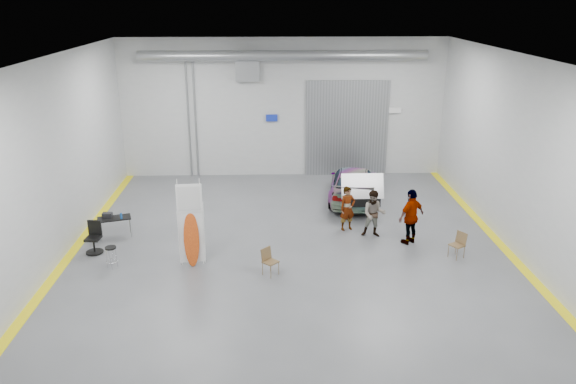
{
  "coord_description": "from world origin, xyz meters",
  "views": [
    {
      "loc": [
        -0.61,
        -16.12,
        7.65
      ],
      "look_at": [
        -0.02,
        1.33,
        1.5
      ],
      "focal_mm": 35.0,
      "sensor_mm": 36.0,
      "label": 1
    }
  ],
  "objects_px": {
    "person_a": "(347,208)",
    "folding_chair_far": "(456,250)",
    "sedan_car": "(353,184)",
    "folding_chair_near": "(271,267)",
    "shop_stool": "(112,257)",
    "person_b": "(374,214)",
    "office_chair": "(94,239)",
    "surfboard_display": "(190,231)",
    "work_table": "(112,218)",
    "person_c": "(411,217)"
  },
  "relations": [
    {
      "from": "surfboard_display",
      "to": "shop_stool",
      "type": "distance_m",
      "value": 2.47
    },
    {
      "from": "person_b",
      "to": "office_chair",
      "type": "bearing_deg",
      "value": -164.88
    },
    {
      "from": "person_b",
      "to": "shop_stool",
      "type": "bearing_deg",
      "value": -156.88
    },
    {
      "from": "office_chair",
      "to": "folding_chair_far",
      "type": "bearing_deg",
      "value": 1.67
    },
    {
      "from": "folding_chair_far",
      "to": "office_chair",
      "type": "relative_size",
      "value": 0.8
    },
    {
      "from": "person_b",
      "to": "folding_chair_near",
      "type": "height_order",
      "value": "person_b"
    },
    {
      "from": "work_table",
      "to": "shop_stool",
      "type": "bearing_deg",
      "value": -76.78
    },
    {
      "from": "person_b",
      "to": "folding_chair_near",
      "type": "relative_size",
      "value": 2.0
    },
    {
      "from": "person_b",
      "to": "person_a",
      "type": "bearing_deg",
      "value": 152.13
    },
    {
      "from": "sedan_car",
      "to": "person_b",
      "type": "height_order",
      "value": "person_b"
    },
    {
      "from": "surfboard_display",
      "to": "person_a",
      "type": "bearing_deg",
      "value": 22.17
    },
    {
      "from": "surfboard_display",
      "to": "shop_stool",
      "type": "bearing_deg",
      "value": 177.05
    },
    {
      "from": "shop_stool",
      "to": "person_a",
      "type": "bearing_deg",
      "value": 19.72
    },
    {
      "from": "sedan_car",
      "to": "shop_stool",
      "type": "xyz_separation_m",
      "value": [
        -7.97,
        -5.65,
        -0.31
      ]
    },
    {
      "from": "folding_chair_near",
      "to": "office_chair",
      "type": "distance_m",
      "value": 5.77
    },
    {
      "from": "sedan_car",
      "to": "folding_chair_near",
      "type": "relative_size",
      "value": 5.53
    },
    {
      "from": "person_a",
      "to": "person_b",
      "type": "xyz_separation_m",
      "value": [
        0.8,
        -0.6,
        0.03
      ]
    },
    {
      "from": "person_a",
      "to": "surfboard_display",
      "type": "height_order",
      "value": "surfboard_display"
    },
    {
      "from": "person_c",
      "to": "work_table",
      "type": "relative_size",
      "value": 1.57
    },
    {
      "from": "folding_chair_near",
      "to": "folding_chair_far",
      "type": "relative_size",
      "value": 0.99
    },
    {
      "from": "person_a",
      "to": "folding_chair_far",
      "type": "height_order",
      "value": "person_a"
    },
    {
      "from": "work_table",
      "to": "person_b",
      "type": "bearing_deg",
      "value": -1.79
    },
    {
      "from": "shop_stool",
      "to": "sedan_car",
      "type": "bearing_deg",
      "value": 35.33
    },
    {
      "from": "person_b",
      "to": "surfboard_display",
      "type": "relative_size",
      "value": 0.59
    },
    {
      "from": "sedan_car",
      "to": "work_table",
      "type": "bearing_deg",
      "value": 30.93
    },
    {
      "from": "surfboard_display",
      "to": "person_c",
      "type": "bearing_deg",
      "value": 6.29
    },
    {
      "from": "person_a",
      "to": "shop_stool",
      "type": "bearing_deg",
      "value": 179.08
    },
    {
      "from": "sedan_car",
      "to": "person_a",
      "type": "xyz_separation_m",
      "value": [
        -0.63,
        -3.02,
        0.13
      ]
    },
    {
      "from": "person_b",
      "to": "office_chair",
      "type": "height_order",
      "value": "person_b"
    },
    {
      "from": "person_b",
      "to": "person_c",
      "type": "height_order",
      "value": "person_c"
    },
    {
      "from": "surfboard_display",
      "to": "work_table",
      "type": "xyz_separation_m",
      "value": [
        -2.89,
        2.22,
        -0.43
      ]
    },
    {
      "from": "person_c",
      "to": "folding_chair_far",
      "type": "distance_m",
      "value": 1.75
    },
    {
      "from": "shop_stool",
      "to": "work_table",
      "type": "height_order",
      "value": "work_table"
    },
    {
      "from": "sedan_car",
      "to": "office_chair",
      "type": "xyz_separation_m",
      "value": [
        -8.79,
        -4.56,
        -0.2
      ]
    },
    {
      "from": "folding_chair_near",
      "to": "sedan_car",
      "type": "bearing_deg",
      "value": 16.04
    },
    {
      "from": "sedan_car",
      "to": "surfboard_display",
      "type": "bearing_deg",
      "value": 54.19
    },
    {
      "from": "sedan_car",
      "to": "person_a",
      "type": "bearing_deg",
      "value": 87.57
    },
    {
      "from": "person_a",
      "to": "folding_chair_near",
      "type": "distance_m",
      "value": 4.21
    },
    {
      "from": "person_c",
      "to": "folding_chair_far",
      "type": "relative_size",
      "value": 2.29
    },
    {
      "from": "sedan_car",
      "to": "person_a",
      "type": "distance_m",
      "value": 3.09
    },
    {
      "from": "folding_chair_near",
      "to": "folding_chair_far",
      "type": "height_order",
      "value": "folding_chair_far"
    },
    {
      "from": "folding_chair_far",
      "to": "person_a",
      "type": "bearing_deg",
      "value": -158.45
    },
    {
      "from": "person_a",
      "to": "folding_chair_far",
      "type": "bearing_deg",
      "value": -57.38
    },
    {
      "from": "folding_chair_near",
      "to": "office_chair",
      "type": "relative_size",
      "value": 0.8
    },
    {
      "from": "person_b",
      "to": "work_table",
      "type": "xyz_separation_m",
      "value": [
        -8.67,
        0.27,
        -0.13
      ]
    },
    {
      "from": "work_table",
      "to": "folding_chair_near",
      "type": "bearing_deg",
      "value": -29.03
    },
    {
      "from": "surfboard_display",
      "to": "folding_chair_near",
      "type": "bearing_deg",
      "value": -21.22
    },
    {
      "from": "shop_stool",
      "to": "office_chair",
      "type": "relative_size",
      "value": 0.67
    },
    {
      "from": "person_c",
      "to": "surfboard_display",
      "type": "distance_m",
      "value": 7.01
    },
    {
      "from": "shop_stool",
      "to": "person_b",
      "type": "bearing_deg",
      "value": 14.0
    }
  ]
}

